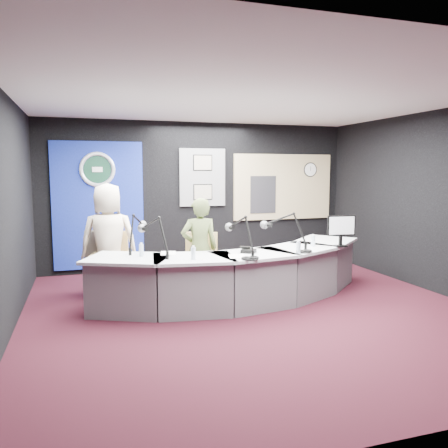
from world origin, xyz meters
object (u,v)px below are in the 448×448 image
object	(u,v)px
broadcast_desk	(239,275)
person_woman	(200,249)
armchair_right	(200,269)
person_man	(109,240)
armchair_left	(110,268)

from	to	relation	value
broadcast_desk	person_woman	xyz separation A→B (m)	(-0.52, 0.28, 0.37)
armchair_right	person_woman	bearing A→B (deg)	0.00
armchair_right	person_woman	world-z (taller)	person_woman
person_man	person_woman	xyz separation A→B (m)	(1.26, -0.53, -0.10)
armchair_right	person_man	xyz separation A→B (m)	(-1.26, 0.53, 0.40)
broadcast_desk	armchair_left	xyz separation A→B (m)	(-1.77, 0.81, 0.06)
broadcast_desk	person_man	world-z (taller)	person_man
armchair_left	armchair_right	distance (m)	1.36
armchair_left	person_woman	xyz separation A→B (m)	(1.26, -0.53, 0.31)
broadcast_desk	person_man	bearing A→B (deg)	155.36
armchair_left	person_woman	size ratio (longest dim) A/B	0.58
broadcast_desk	armchair_right	world-z (taller)	armchair_right
broadcast_desk	armchair_right	bearing A→B (deg)	151.29
armchair_left	person_man	world-z (taller)	person_man
armchair_right	person_man	world-z (taller)	person_man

